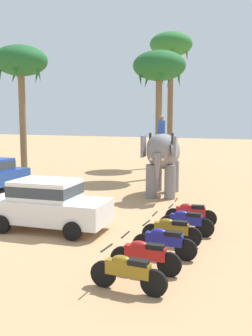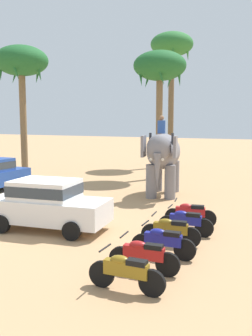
{
  "view_description": "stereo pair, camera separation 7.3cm",
  "coord_description": "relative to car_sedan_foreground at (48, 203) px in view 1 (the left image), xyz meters",
  "views": [
    {
      "loc": [
        8.07,
        -10.77,
        3.77
      ],
      "look_at": [
        1.51,
        4.5,
        1.6
      ],
      "focal_mm": 41.13,
      "sensor_mm": 36.0,
      "label": 1
    },
    {
      "loc": [
        8.14,
        -10.74,
        3.77
      ],
      "look_at": [
        1.51,
        4.5,
        1.6
      ],
      "focal_mm": 41.13,
      "sensor_mm": 36.0,
      "label": 2
    }
  ],
  "objects": [
    {
      "name": "palm_tree_near_hut",
      "position": [
        -0.09,
        12.03,
        5.76
      ],
      "size": [
        3.2,
        3.2,
        7.8
      ],
      "color": "brown",
      "rests_on": "ground"
    },
    {
      "name": "motorcycle_far_in_row",
      "position": [
        4.48,
        1.2,
        -0.46
      ],
      "size": [
        1.8,
        0.55,
        0.94
      ],
      "color": "black",
      "rests_on": "ground"
    },
    {
      "name": "ground_plane",
      "position": [
        -0.62,
        0.13,
        -0.93
      ],
      "size": [
        120.0,
        120.0,
        0.0
      ],
      "primitive_type": "plane",
      "color": "tan"
    },
    {
      "name": "motorcycle_end_of_row",
      "position": [
        4.36,
        2.31,
        -0.46
      ],
      "size": [
        1.79,
        0.56,
        0.94
      ],
      "color": "black",
      "rests_on": "ground"
    },
    {
      "name": "motorcycle_second_in_row",
      "position": [
        4.33,
        -2.2,
        -0.46
      ],
      "size": [
        1.8,
        0.55,
        0.94
      ],
      "color": "black",
      "rests_on": "ground"
    },
    {
      "name": "motorcycle_fourth_in_row",
      "position": [
        4.32,
        0.07,
        -0.46
      ],
      "size": [
        1.8,
        0.55,
        0.94
      ],
      "color": "black",
      "rests_on": "ground"
    },
    {
      "name": "motorcycle_nearest_camera",
      "position": [
        4.34,
        -3.29,
        -0.46
      ],
      "size": [
        1.8,
        0.55,
        0.94
      ],
      "color": "black",
      "rests_on": "ground"
    },
    {
      "name": "palm_tree_behind_elephant",
      "position": [
        -7.6,
        8.5,
        6.0
      ],
      "size": [
        3.2,
        3.2,
        8.06
      ],
      "color": "brown",
      "rests_on": "ground"
    },
    {
      "name": "elephant_with_mahout",
      "position": [
        1.8,
        7.01,
        1.06
      ],
      "size": [
        2.19,
        4.0,
        3.88
      ],
      "color": "slate",
      "rests_on": "ground"
    },
    {
      "name": "motorcycle_mid_row",
      "position": [
        4.44,
        -1.02,
        -0.46
      ],
      "size": [
        1.8,
        0.55,
        0.94
      ],
      "color": "black",
      "rests_on": "ground"
    },
    {
      "name": "palm_tree_left_of_road",
      "position": [
        -1.2,
        18.09,
        7.93
      ],
      "size": [
        3.2,
        3.2,
        10.16
      ],
      "color": "brown",
      "rests_on": "ground"
    },
    {
      "name": "car_sedan_foreground",
      "position": [
        0.0,
        0.0,
        0.0
      ],
      "size": [
        4.25,
        2.18,
        1.7
      ],
      "color": "white",
      "rests_on": "ground"
    }
  ]
}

